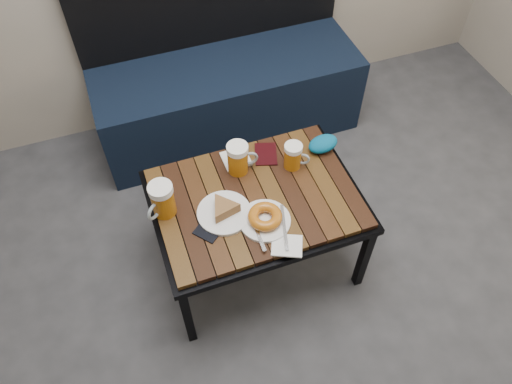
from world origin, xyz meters
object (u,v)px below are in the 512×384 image
object	(u,v)px
plate_pie	(224,210)
passport_navy	(212,226)
passport_burgundy	(266,154)
bench	(226,89)
beer_mug_right	(293,156)
cafe_table	(256,203)
knit_pouch	(323,144)
beer_mug_centre	(238,158)
plate_bagel	(265,218)
beer_mug_left	(162,200)

from	to	relation	value
plate_pie	passport_navy	bearing A→B (deg)	-146.90
passport_burgundy	bench	bearing A→B (deg)	104.97
beer_mug_right	plate_pie	xyz separation A→B (m)	(-0.35, -0.14, -0.04)
cafe_table	passport_navy	xyz separation A→B (m)	(-0.21, -0.08, 0.05)
passport_burgundy	knit_pouch	xyz separation A→B (m)	(0.24, -0.05, 0.03)
beer_mug_centre	plate_bagel	bearing A→B (deg)	-81.30
cafe_table	plate_pie	world-z (taller)	plate_pie
passport_burgundy	plate_bagel	bearing A→B (deg)	-93.28
bench	passport_burgundy	size ratio (longest dim) A/B	10.88
passport_navy	beer_mug_centre	bearing A→B (deg)	101.61
beer_mug_left	beer_mug_centre	xyz separation A→B (m)	(0.34, 0.11, -0.00)
passport_navy	knit_pouch	bearing A→B (deg)	72.22
beer_mug_right	beer_mug_centre	bearing A→B (deg)	-164.60
plate_bagel	passport_navy	xyz separation A→B (m)	(-0.20, 0.05, -0.02)
plate_pie	beer_mug_centre	bearing A→B (deg)	57.19
bench	plate_bagel	world-z (taller)	bench
bench	beer_mug_left	xyz separation A→B (m)	(-0.51, -0.84, 0.28)
plate_pie	passport_burgundy	bearing A→B (deg)	42.25
beer_mug_centre	knit_pouch	distance (m)	0.38
plate_pie	plate_bagel	bearing A→B (deg)	-33.16
passport_burgundy	knit_pouch	bearing A→B (deg)	5.96
cafe_table	knit_pouch	distance (m)	0.40
bench	passport_navy	xyz separation A→B (m)	(-0.36, -0.97, 0.20)
cafe_table	knit_pouch	bearing A→B (deg)	22.45
cafe_table	beer_mug_centre	bearing A→B (deg)	97.22
beer_mug_centre	passport_navy	world-z (taller)	beer_mug_centre
plate_bagel	passport_navy	bearing A→B (deg)	166.55
beer_mug_left	passport_burgundy	xyz separation A→B (m)	(0.48, 0.15, -0.07)
passport_burgundy	beer_mug_centre	bearing A→B (deg)	-144.95
beer_mug_left	beer_mug_right	xyz separation A→B (m)	(0.56, 0.05, -0.02)
passport_navy	knit_pouch	xyz separation A→B (m)	(0.57, 0.23, 0.03)
plate_pie	passport_burgundy	world-z (taller)	plate_pie
beer_mug_left	beer_mug_centre	size ratio (longest dim) A/B	1.06
knit_pouch	beer_mug_centre	bearing A→B (deg)	178.78
beer_mug_right	knit_pouch	xyz separation A→B (m)	(0.16, 0.05, -0.03)
beer_mug_left	beer_mug_centre	world-z (taller)	beer_mug_left
passport_navy	cafe_table	bearing A→B (deg)	71.39
bench	plate_bagel	distance (m)	1.06
plate_bagel	beer_mug_left	bearing A→B (deg)	153.05
beer_mug_centre	passport_burgundy	bearing A→B (deg)	23.96
plate_pie	passport_burgundy	xyz separation A→B (m)	(0.26, 0.24, -0.02)
cafe_table	knit_pouch	world-z (taller)	knit_pouch
beer_mug_right	plate_bagel	bearing A→B (deg)	-102.92
bench	knit_pouch	size ratio (longest dim) A/B	10.16
beer_mug_right	knit_pouch	world-z (taller)	beer_mug_right
beer_mug_centre	passport_navy	bearing A→B (deg)	-122.01
beer_mug_centre	plate_bagel	size ratio (longest dim) A/B	0.55
bench	cafe_table	distance (m)	0.92
bench	plate_pie	distance (m)	1.00
knit_pouch	plate_pie	bearing A→B (deg)	-159.59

